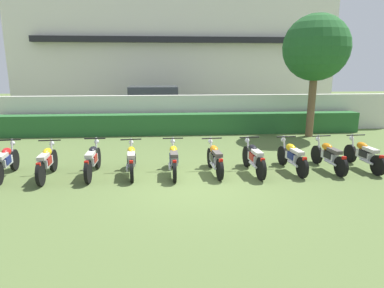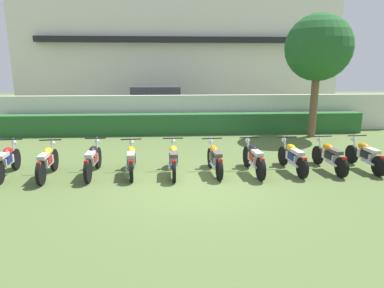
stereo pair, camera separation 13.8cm
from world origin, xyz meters
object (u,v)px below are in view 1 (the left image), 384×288
object	(u,v)px
tree_near_inspector	(316,48)
motorcycle_in_row_5	(215,158)
motorcycle_in_row_2	(93,160)
motorcycle_in_row_3	(131,160)
motorcycle_in_row_0	(6,161)
motorcycle_in_row_9	(364,154)
parked_car	(157,103)
motorcycle_in_row_4	(174,159)
motorcycle_in_row_7	(292,156)
motorcycle_in_row_6	(254,158)
motorcycle_in_row_8	(329,155)
motorcycle_in_row_1	(47,162)

from	to	relation	value
tree_near_inspector	motorcycle_in_row_5	size ratio (longest dim) A/B	2.84
motorcycle_in_row_5	motorcycle_in_row_2	bearing A→B (deg)	84.08
tree_near_inspector	motorcycle_in_row_3	xyz separation A→B (m)	(-7.23, -4.74, -3.27)
motorcycle_in_row_0	motorcycle_in_row_9	xyz separation A→B (m)	(10.30, -0.01, -0.01)
parked_car	tree_near_inspector	world-z (taller)	tree_near_inspector
motorcycle_in_row_2	motorcycle_in_row_4	distance (m)	2.27
motorcycle_in_row_3	motorcycle_in_row_7	xyz separation A→B (m)	(4.65, -0.01, 0.00)
motorcycle_in_row_0	parked_car	bearing A→B (deg)	-27.79
motorcycle_in_row_2	motorcycle_in_row_4	bearing A→B (deg)	-92.19
motorcycle_in_row_3	motorcycle_in_row_4	size ratio (longest dim) A/B	0.94
motorcycle_in_row_9	motorcycle_in_row_2	bearing A→B (deg)	86.29
motorcycle_in_row_9	motorcycle_in_row_6	bearing A→B (deg)	88.81
motorcycle_in_row_2	motorcycle_in_row_8	size ratio (longest dim) A/B	1.04
motorcycle_in_row_2	motorcycle_in_row_5	world-z (taller)	motorcycle_in_row_2
motorcycle_in_row_0	motorcycle_in_row_1	size ratio (longest dim) A/B	1.01
parked_car	motorcycle_in_row_0	world-z (taller)	parked_car
motorcycle_in_row_1	motorcycle_in_row_2	distance (m)	1.21
tree_near_inspector	motorcycle_in_row_3	distance (m)	9.25
motorcycle_in_row_0	motorcycle_in_row_5	size ratio (longest dim) A/B	1.07
motorcycle_in_row_2	motorcycle_in_row_4	xyz separation A→B (m)	(2.27, -0.07, -0.01)
parked_car	motorcycle_in_row_8	bearing A→B (deg)	-60.50
motorcycle_in_row_7	motorcycle_in_row_8	size ratio (longest dim) A/B	0.99
motorcycle_in_row_2	motorcycle_in_row_7	xyz separation A→B (m)	(5.73, -0.05, -0.01)
motorcycle_in_row_9	motorcycle_in_row_0	bearing A→B (deg)	86.20
motorcycle_in_row_9	motorcycle_in_row_7	bearing A→B (deg)	87.75
motorcycle_in_row_7	motorcycle_in_row_9	world-z (taller)	motorcycle_in_row_7
motorcycle_in_row_4	motorcycle_in_row_5	distance (m)	1.18
motorcycle_in_row_0	motorcycle_in_row_6	distance (m)	6.91
motorcycle_in_row_5	motorcycle_in_row_8	bearing A→B (deg)	-93.70
motorcycle_in_row_3	motorcycle_in_row_4	world-z (taller)	motorcycle_in_row_4
motorcycle_in_row_1	motorcycle_in_row_9	size ratio (longest dim) A/B	1.01
tree_near_inspector	motorcycle_in_row_2	distance (m)	10.10
parked_car	motorcycle_in_row_1	world-z (taller)	parked_car
motorcycle_in_row_5	motorcycle_in_row_9	xyz separation A→B (m)	(4.51, 0.08, -0.00)
motorcycle_in_row_4	motorcycle_in_row_5	bearing A→B (deg)	-90.84
motorcycle_in_row_1	motorcycle_in_row_8	size ratio (longest dim) A/B	1.01
motorcycle_in_row_4	motorcycle_in_row_2	bearing A→B (deg)	87.68
motorcycle_in_row_1	motorcycle_in_row_3	xyz separation A→B (m)	(2.29, 0.09, -0.02)
motorcycle_in_row_4	parked_car	bearing A→B (deg)	3.58
motorcycle_in_row_1	motorcycle_in_row_2	world-z (taller)	motorcycle_in_row_1
parked_car	motorcycle_in_row_2	distance (m)	9.86
motorcycle_in_row_1	motorcycle_in_row_3	world-z (taller)	motorcycle_in_row_1
motorcycle_in_row_6	motorcycle_in_row_7	size ratio (longest dim) A/B	1.02
tree_near_inspector	motorcycle_in_row_5	world-z (taller)	tree_near_inspector
motorcycle_in_row_4	motorcycle_in_row_9	distance (m)	5.69
motorcycle_in_row_1	motorcycle_in_row_2	size ratio (longest dim) A/B	0.97
motorcycle_in_row_0	motorcycle_in_row_3	distance (m)	3.43
motorcycle_in_row_2	motorcycle_in_row_6	bearing A→B (deg)	-92.25
motorcycle_in_row_3	motorcycle_in_row_5	world-z (taller)	same
motorcycle_in_row_8	motorcycle_in_row_9	distance (m)	1.11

